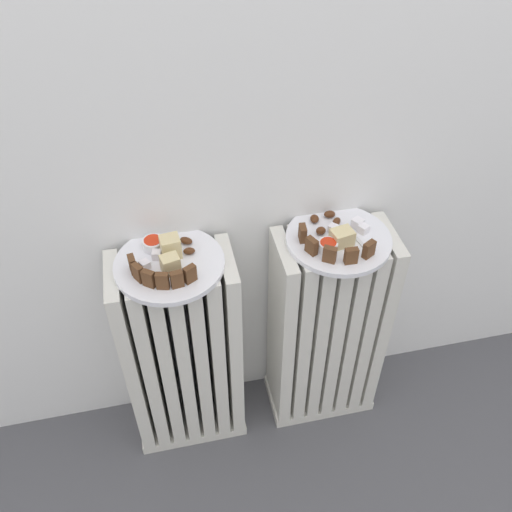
{
  "coord_description": "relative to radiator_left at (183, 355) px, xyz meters",
  "views": [
    {
      "loc": [
        -0.19,
        -0.58,
        1.43
      ],
      "look_at": [
        0.0,
        0.28,
        0.61
      ],
      "focal_mm": 38.83,
      "sensor_mm": 36.0,
      "label": 1
    }
  ],
  "objects": [
    {
      "name": "marble_cake_slice_right_0",
      "position": [
        0.37,
        -0.02,
        0.34
      ],
      "size": [
        0.05,
        0.04,
        0.04
      ],
      "primitive_type": "cube",
      "rotation": [
        0.0,
        0.0,
        0.19
      ],
      "color": "beige",
      "rests_on": "plate_right"
    },
    {
      "name": "plate_left",
      "position": [
        0.0,
        -0.0,
        0.32
      ],
      "size": [
        0.23,
        0.23,
        0.01
      ],
      "primitive_type": "cylinder",
      "color": "white",
      "rests_on": "radiator_left"
    },
    {
      "name": "medjool_date_right_1",
      "position": [
        0.38,
        0.04,
        0.33
      ],
      "size": [
        0.03,
        0.03,
        0.02
      ],
      "primitive_type": "ellipsoid",
      "rotation": [
        0.0,
        0.0,
        0.82
      ],
      "color": "#4C2814",
      "rests_on": "plate_right"
    },
    {
      "name": "marble_cake_slice_left_1",
      "position": [
        0.0,
        -0.03,
        0.34
      ],
      "size": [
        0.04,
        0.04,
        0.04
      ],
      "primitive_type": "cube",
      "rotation": [
        0.0,
        0.0,
        0.22
      ],
      "color": "beige",
      "rests_on": "plate_left"
    },
    {
      "name": "radiator_left",
      "position": [
        0.0,
        0.0,
        0.0
      ],
      "size": [
        0.29,
        0.16,
        0.61
      ],
      "color": "silver",
      "rests_on": "ground_plane"
    },
    {
      "name": "turkish_delight_right_1",
      "position": [
        0.43,
        0.02,
        0.33
      ],
      "size": [
        0.03,
        0.03,
        0.02
      ],
      "primitive_type": "cube",
      "rotation": [
        0.0,
        0.0,
        0.54
      ],
      "color": "white",
      "rests_on": "plate_right"
    },
    {
      "name": "dark_cake_slice_left_1",
      "position": [
        -0.06,
        -0.04,
        0.34
      ],
      "size": [
        0.02,
        0.03,
        0.04
      ],
      "primitive_type": "cube",
      "rotation": [
        0.0,
        0.0,
        -1.02
      ],
      "color": "#56351E",
      "rests_on": "plate_left"
    },
    {
      "name": "dark_cake_slice_left_4",
      "position": [
        0.01,
        -0.07,
        0.34
      ],
      "size": [
        0.03,
        0.02,
        0.04
      ],
      "primitive_type": "cube",
      "rotation": [
        0.0,
        0.0,
        0.14
      ],
      "color": "#56351E",
      "rests_on": "plate_left"
    },
    {
      "name": "dark_cake_slice_right_4",
      "position": [
        0.42,
        -0.07,
        0.34
      ],
      "size": [
        0.03,
        0.03,
        0.04
      ],
      "primitive_type": "cube",
      "rotation": [
        0.0,
        0.0,
        0.52
      ],
      "color": "#56351E",
      "rests_on": "plate_right"
    },
    {
      "name": "radiator_right",
      "position": [
        0.37,
        0.0,
        0.0
      ],
      "size": [
        0.29,
        0.16,
        0.61
      ],
      "color": "silver",
      "rests_on": "ground_plane"
    },
    {
      "name": "medjool_date_right_0",
      "position": [
        0.34,
        0.06,
        0.33
      ],
      "size": [
        0.03,
        0.03,
        0.01
      ],
      "primitive_type": "ellipsoid",
      "rotation": [
        0.0,
        0.0,
        1.33
      ],
      "color": "#4C2814",
      "rests_on": "plate_right"
    },
    {
      "name": "dark_cake_slice_right_0",
      "position": [
        0.29,
        0.01,
        0.34
      ],
      "size": [
        0.02,
        0.03,
        0.04
      ],
      "primitive_type": "cube",
      "rotation": [
        0.0,
        0.0,
        -1.68
      ],
      "color": "#56351E",
      "rests_on": "plate_right"
    },
    {
      "name": "plate_right",
      "position": [
        0.37,
        -0.0,
        0.32
      ],
      "size": [
        0.23,
        0.23,
        0.01
      ],
      "primitive_type": "cylinder",
      "color": "white",
      "rests_on": "radiator_right"
    },
    {
      "name": "turkish_delight_right_0",
      "position": [
        0.37,
        0.02,
        0.33
      ],
      "size": [
        0.03,
        0.03,
        0.02
      ],
      "primitive_type": "cube",
      "rotation": [
        0.0,
        0.0,
        0.74
      ],
      "color": "white",
      "rests_on": "plate_right"
    },
    {
      "name": "medjool_date_left_1",
      "position": [
        0.04,
        0.05,
        0.33
      ],
      "size": [
        0.03,
        0.03,
        0.01
      ],
      "primitive_type": "ellipsoid",
      "rotation": [
        0.0,
        0.0,
        2.55
      ],
      "color": "#4C2814",
      "rests_on": "plate_left"
    },
    {
      "name": "dark_cake_slice_right_1",
      "position": [
        0.3,
        -0.04,
        0.34
      ],
      "size": [
        0.02,
        0.03,
        0.04
      ],
      "primitive_type": "cube",
      "rotation": [
        0.0,
        0.0,
        -1.13
      ],
      "color": "#56351E",
      "rests_on": "plate_right"
    },
    {
      "name": "ground_plane",
      "position": [
        0.19,
        -0.28,
        -0.3
      ],
      "size": [
        6.0,
        6.0,
        0.0
      ],
      "primitive_type": "plane",
      "color": "#4C4C51"
    },
    {
      "name": "jam_bowl_left",
      "position": [
        -0.03,
        0.05,
        0.34
      ],
      "size": [
        0.05,
        0.05,
        0.02
      ],
      "color": "white",
      "rests_on": "plate_left"
    },
    {
      "name": "dark_cake_slice_left_0",
      "position": [
        -0.07,
        -0.01,
        0.34
      ],
      "size": [
        0.02,
        0.03,
        0.04
      ],
      "primitive_type": "cube",
      "rotation": [
        0.0,
        0.0,
        -1.41
      ],
      "color": "#56351E",
      "rests_on": "plate_left"
    },
    {
      "name": "dark_cake_slice_right_3",
      "position": [
        0.37,
        -0.08,
        0.34
      ],
      "size": [
        0.03,
        0.01,
        0.04
      ],
      "primitive_type": "cube",
      "rotation": [
        0.0,
        0.0,
        -0.03
      ],
      "color": "#56351E",
      "rests_on": "plate_right"
    },
    {
      "name": "medjool_date_left_0",
      "position": [
        0.05,
        0.02,
        0.33
      ],
      "size": [
        0.03,
        0.02,
        0.02
      ],
      "primitive_type": "ellipsoid",
      "rotation": [
        0.0,
        0.0,
        3.07
      ],
      "color": "#4C2814",
      "rests_on": "plate_left"
    },
    {
      "name": "jam_bowl_right",
      "position": [
        0.34,
        -0.04,
        0.34
      ],
      "size": [
        0.04,
        0.04,
        0.03
      ],
      "color": "white",
      "rests_on": "plate_right"
    },
    {
      "name": "dark_cake_slice_left_3",
      "position": [
        -0.02,
        -0.07,
        0.34
      ],
      "size": [
        0.03,
        0.02,
        0.04
      ],
      "primitive_type": "cube",
      "rotation": [
        0.0,
        0.0,
        -0.25
      ],
      "color": "#56351E",
      "rests_on": "plate_left"
    },
    {
      "name": "turkish_delight_left_0",
      "position": [
        -0.02,
        0.02,
        0.33
      ],
      "size": [
        0.02,
        0.02,
        0.02
      ],
      "primitive_type": "cube",
      "rotation": [
        0.0,
        0.0,
        1.35
      ],
      "color": "white",
      "rests_on": "plate_left"
    },
    {
      "name": "dark_cake_slice_left_5",
      "position": [
        0.04,
        -0.06,
        0.34
      ],
      "size": [
        0.03,
        0.02,
        0.04
      ],
      "primitive_type": "cube",
      "rotation": [
        0.0,
        0.0,
        0.52
      ],
      "color": "#56351E",
      "rests_on": "plate_left"
    },
    {
      "name": "fork",
      "position": [
        0.41,
        -0.02,
        0.32
      ],
      "size": [
        0.04,
        0.09,
        0.0
      ],
      "color": "silver",
      "rests_on": "plate_right"
    },
    {
      "name": "marble_cake_slice_left_0",
      "position": [
        0.01,
        0.02,
        0.35
      ],
      "size": [
        0.04,
        0.04,
        0.05
      ],
      "primitive_type": "cube",
      "rotation": [
        0.0,
        0.0,
        0.11
      ],
      "color": "beige",
      "rests_on": "plate_left"
    },
    {
      "name": "turkish_delight_left_1",
      "position": [
        -0.05,
        -0.01,
        0.33
      ],
      "size": [
        0.03,
        0.03,
        0.02
      ],
      "primitive_type": "cube",
      "rotation": [
        0.0,
        0.0,
        0.49
      ],
      "color": "white",
      "rests_on": "plate_left"
    },
    {
      "name": "turkish_delight_right_2",
      "position": [
        0.43,
        0.0,
        0.33
      ],
      "size": [
        0.03,
        0.03,
        0.02
      ],
      "primitive_type": "cube",
      "rotation": [
        0.0,
        0.0,
        0.52
      ],
      "color": "white",
      "rests_on": "plate_right"
    },
    {
      "name": "dark_cake_slice_left_2",
      "position": [
        -0.04,
        -0.06,
        0.34
      ],
      "size": [
        0.03,
        0.03,
        0.04
      ],
      "primitive_type": "cube",
      "rotation": [
        0.0,
        0.0,
        -0.64
      ],
      "color": "#56351E",
      "rests_on": "plate_left"
    },
    {
      "name": "medjool_date_right_3",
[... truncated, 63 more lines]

